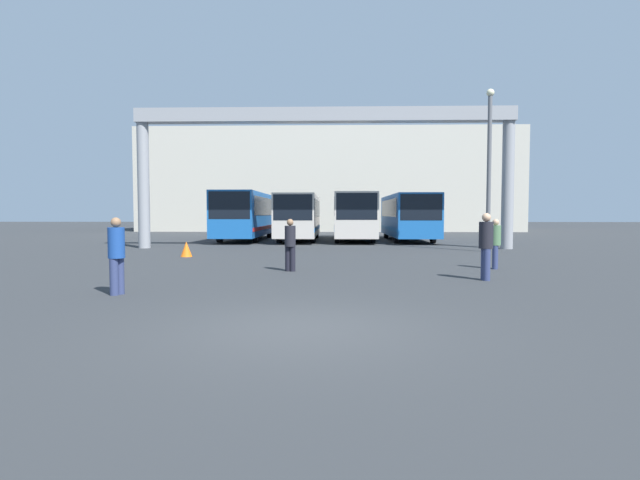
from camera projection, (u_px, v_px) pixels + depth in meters
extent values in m
plane|color=#2D3033|center=(299.00, 329.00, 7.83)|extent=(200.00, 200.00, 0.00)
cube|color=#B7B2A3|center=(329.00, 183.00, 54.72)|extent=(38.78, 12.00, 10.40)
cylinder|color=gray|center=(144.00, 186.00, 25.95)|extent=(0.60, 0.60, 6.49)
cylinder|color=gray|center=(508.00, 185.00, 25.41)|extent=(0.60, 0.60, 6.49)
cube|color=gray|center=(324.00, 115.00, 25.49)|extent=(19.40, 0.80, 0.70)
cube|color=#1959A5|center=(247.00, 214.00, 34.17)|extent=(2.60, 11.34, 2.83)
cube|color=black|center=(229.00, 205.00, 28.50)|extent=(2.39, 0.06, 1.58)
cube|color=black|center=(247.00, 207.00, 34.14)|extent=(2.63, 9.64, 1.19)
cube|color=red|center=(247.00, 227.00, 34.22)|extent=(2.63, 10.77, 0.24)
cylinder|color=black|center=(220.00, 234.00, 31.10)|extent=(0.28, 1.01, 1.01)
cylinder|color=black|center=(256.00, 235.00, 31.04)|extent=(0.28, 1.01, 1.01)
cylinder|color=black|center=(239.00, 231.00, 37.44)|extent=(0.28, 1.01, 1.01)
cylinder|color=black|center=(269.00, 231.00, 37.37)|extent=(0.28, 1.01, 1.01)
cube|color=beige|center=(299.00, 215.00, 33.82)|extent=(2.44, 10.84, 2.66)
cube|color=black|center=(293.00, 207.00, 28.41)|extent=(2.24, 0.06, 1.49)
cube|color=black|center=(299.00, 208.00, 33.80)|extent=(2.47, 9.22, 1.12)
cube|color=#1966B2|center=(299.00, 228.00, 33.87)|extent=(2.47, 10.30, 0.24)
cylinder|color=black|center=(279.00, 235.00, 30.89)|extent=(0.28, 0.95, 0.95)
cylinder|color=black|center=(313.00, 235.00, 30.83)|extent=(0.28, 0.95, 0.95)
cylinder|color=black|center=(288.00, 232.00, 36.95)|extent=(0.28, 0.95, 0.95)
cylinder|color=black|center=(317.00, 232.00, 36.89)|extent=(0.28, 0.95, 0.95)
cube|color=beige|center=(353.00, 215.00, 33.62)|extent=(2.54, 10.64, 2.73)
cube|color=black|center=(357.00, 206.00, 28.30)|extent=(2.34, 0.06, 1.53)
cube|color=black|center=(353.00, 207.00, 33.59)|extent=(2.57, 9.05, 1.15)
cube|color=#1966B2|center=(353.00, 228.00, 33.67)|extent=(2.57, 10.11, 0.24)
cylinder|color=black|center=(337.00, 234.00, 30.74)|extent=(0.28, 1.08, 1.08)
cylinder|color=black|center=(373.00, 234.00, 30.68)|extent=(0.28, 1.08, 1.08)
cylinder|color=black|center=(337.00, 231.00, 36.69)|extent=(0.28, 1.08, 1.08)
cylinder|color=black|center=(367.00, 231.00, 36.63)|extent=(0.28, 1.08, 1.08)
cube|color=#1959A5|center=(408.00, 215.00, 33.37)|extent=(2.58, 10.35, 2.67)
cube|color=black|center=(421.00, 207.00, 28.20)|extent=(2.37, 0.06, 1.49)
cube|color=black|center=(408.00, 208.00, 33.34)|extent=(2.61, 8.79, 1.12)
cube|color=#1966B2|center=(408.00, 228.00, 33.41)|extent=(2.61, 9.83, 0.24)
cylinder|color=black|center=(396.00, 235.00, 30.57)|extent=(0.28, 0.93, 0.93)
cylinder|color=black|center=(433.00, 236.00, 30.51)|extent=(0.28, 0.93, 0.93)
cylinder|color=black|center=(386.00, 232.00, 36.36)|extent=(0.28, 0.93, 0.93)
cylinder|color=black|center=(417.00, 232.00, 36.29)|extent=(0.28, 0.93, 0.93)
cylinder|color=navy|center=(487.00, 265.00, 13.44)|extent=(0.20, 0.20, 0.87)
cylinder|color=navy|center=(485.00, 264.00, 13.61)|extent=(0.20, 0.20, 0.87)
cylinder|color=black|center=(486.00, 235.00, 13.48)|extent=(0.38, 0.38, 0.72)
sphere|color=tan|center=(486.00, 217.00, 13.46)|extent=(0.23, 0.23, 0.23)
cylinder|color=navy|center=(114.00, 277.00, 11.04)|extent=(0.19, 0.19, 0.82)
cylinder|color=navy|center=(120.00, 276.00, 11.18)|extent=(0.19, 0.19, 0.82)
cylinder|color=navy|center=(116.00, 243.00, 11.07)|extent=(0.36, 0.36, 0.68)
sphere|color=#8C6647|center=(116.00, 222.00, 11.05)|extent=(0.22, 0.22, 0.22)
cylinder|color=black|center=(288.00, 259.00, 15.66)|extent=(0.18, 0.18, 0.78)
cylinder|color=black|center=(293.00, 259.00, 15.61)|extent=(0.18, 0.18, 0.78)
cylinder|color=black|center=(290.00, 236.00, 15.60)|extent=(0.34, 0.34, 0.65)
sphere|color=#8C6647|center=(290.00, 222.00, 15.57)|extent=(0.21, 0.21, 0.21)
cylinder|color=navy|center=(495.00, 257.00, 16.36)|extent=(0.18, 0.18, 0.78)
cylinder|color=navy|center=(495.00, 257.00, 16.22)|extent=(0.18, 0.18, 0.78)
cylinder|color=#4C724C|center=(496.00, 235.00, 16.25)|extent=(0.34, 0.34, 0.65)
sphere|color=tan|center=(496.00, 222.00, 16.23)|extent=(0.21, 0.21, 0.21)
cone|color=orange|center=(186.00, 249.00, 20.89)|extent=(0.48, 0.48, 0.64)
cylinder|color=#595B60|center=(489.00, 175.00, 23.43)|extent=(0.20, 0.20, 7.29)
sphere|color=beige|center=(490.00, 93.00, 23.23)|extent=(0.36, 0.36, 0.36)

